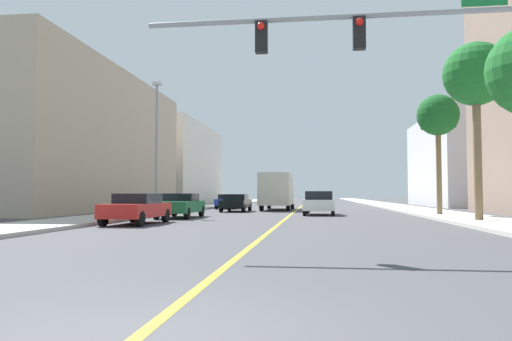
{
  "coord_description": "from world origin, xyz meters",
  "views": [
    {
      "loc": [
        1.69,
        -4.24,
        1.36
      ],
      "look_at": [
        -1.41,
        20.07,
        2.55
      ],
      "focal_mm": 33.5,
      "sensor_mm": 36.0,
      "label": 1
    }
  ],
  "objects": [
    {
      "name": "lane_marking_center",
      "position": [
        0.0,
        42.0,
        0.0
      ],
      "size": [
        0.16,
        144.0,
        0.01
      ],
      "primitive_type": "cube",
      "color": "yellow",
      "rests_on": "ground"
    },
    {
      "name": "building_left_far",
      "position": [
        -21.91,
        60.31,
        5.4
      ],
      "size": [
        16.6,
        22.28,
        10.81
      ],
      "primitive_type": "cube",
      "color": "silver",
      "rests_on": "ground"
    },
    {
      "name": "sidewalk_right",
      "position": [
        9.47,
        42.0,
        0.07
      ],
      "size": [
        3.64,
        168.0,
        0.15
      ],
      "primitive_type": "cube",
      "color": "beige",
      "rests_on": "ground"
    },
    {
      "name": "car_red",
      "position": [
        -6.31,
        16.29,
        0.71
      ],
      "size": [
        1.94,
        4.25,
        1.37
      ],
      "rotation": [
        0.0,
        0.0,
        3.12
      ],
      "color": "red",
      "rests_on": "ground"
    },
    {
      "name": "ground",
      "position": [
        0.0,
        42.0,
        0.0
      ],
      "size": [
        192.0,
        192.0,
        0.0
      ],
      "primitive_type": "plane",
      "color": "#47474C"
    },
    {
      "name": "car_green",
      "position": [
        -5.96,
        21.99,
        0.72
      ],
      "size": [
        1.94,
        4.48,
        1.37
      ],
      "rotation": [
        0.0,
        0.0,
        3.16
      ],
      "color": "#196638",
      "rests_on": "ground"
    },
    {
      "name": "palm_far",
      "position": [
        8.92,
        25.3,
        5.96
      ],
      "size": [
        2.46,
        2.46,
        7.16
      ],
      "color": "brown",
      "rests_on": "sidewalk_right"
    },
    {
      "name": "palm_mid",
      "position": [
        9.14,
        19.06,
        6.87
      ],
      "size": [
        2.98,
        2.98,
        8.33
      ],
      "color": "brown",
      "rests_on": "sidewalk_right"
    },
    {
      "name": "street_lamp",
      "position": [
        -8.14,
        24.13,
        4.66
      ],
      "size": [
        0.56,
        0.28,
        8.16
      ],
      "color": "gray",
      "rests_on": "sidewalk_left"
    },
    {
      "name": "building_left_near",
      "position": [
        -20.45,
        33.21,
        5.68
      ],
      "size": [
        13.67,
        26.43,
        11.37
      ],
      "primitive_type": "cube",
      "color": "tan",
      "rests_on": "ground"
    },
    {
      "name": "traffic_signal_mast",
      "position": [
        4.63,
        8.08,
        4.78
      ],
      "size": [
        10.96,
        0.36,
        6.3
      ],
      "color": "gray",
      "rests_on": "sidewalk_right"
    },
    {
      "name": "car_black",
      "position": [
        -4.41,
        31.55,
        0.7
      ],
      "size": [
        1.88,
        4.32,
        1.32
      ],
      "rotation": [
        0.0,
        0.0,
        -0.0
      ],
      "color": "black",
      "rests_on": "ground"
    },
    {
      "name": "car_white",
      "position": [
        1.83,
        26.59,
        0.78
      ],
      "size": [
        2.03,
        4.19,
        1.51
      ],
      "rotation": [
        0.0,
        0.0,
        -0.03
      ],
      "color": "white",
      "rests_on": "ground"
    },
    {
      "name": "delivery_truck",
      "position": [
        -1.57,
        35.38,
        1.6
      ],
      "size": [
        2.48,
        8.11,
        2.99
      ],
      "rotation": [
        0.0,
        0.0,
        -0.01
      ],
      "color": "silver",
      "rests_on": "ground"
    },
    {
      "name": "sidewalk_left",
      "position": [
        -9.47,
        42.0,
        0.07
      ],
      "size": [
        3.64,
        168.0,
        0.15
      ],
      "primitive_type": "cube",
      "color": "#B2ADA3",
      "rests_on": "ground"
    },
    {
      "name": "building_right_far",
      "position": [
        19.69,
        51.06,
        4.92
      ],
      "size": [
        12.15,
        19.4,
        9.85
      ],
      "primitive_type": "cube",
      "color": "silver",
      "rests_on": "ground"
    },
    {
      "name": "car_blue",
      "position": [
        -6.24,
        38.35,
        0.69
      ],
      "size": [
        1.85,
        4.24,
        1.3
      ],
      "rotation": [
        0.0,
        0.0,
        3.12
      ],
      "color": "#1E389E",
      "rests_on": "ground"
    }
  ]
}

